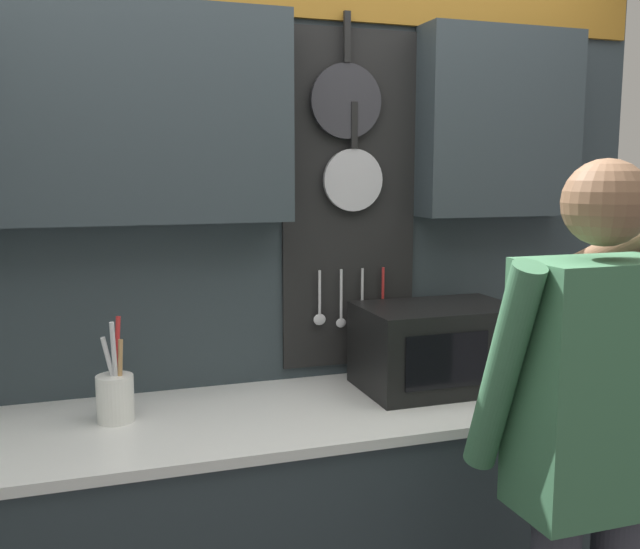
{
  "coord_description": "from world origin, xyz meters",
  "views": [
    {
      "loc": [
        -0.7,
        -2.05,
        1.64
      ],
      "look_at": [
        0.06,
        0.21,
        1.29
      ],
      "focal_mm": 40.0,
      "sensor_mm": 36.0,
      "label": 1
    }
  ],
  "objects_px": {
    "microwave": "(437,347)",
    "utensil_crock": "(115,395)",
    "person": "(589,437)",
    "knife_block": "(527,348)"
  },
  "relations": [
    {
      "from": "microwave",
      "to": "person",
      "type": "bearing_deg",
      "value": -87.83
    },
    {
      "from": "knife_block",
      "to": "person",
      "type": "xyz_separation_m",
      "value": [
        -0.33,
        -0.74,
        -0.02
      ]
    },
    {
      "from": "knife_block",
      "to": "person",
      "type": "distance_m",
      "value": 0.81
    },
    {
      "from": "knife_block",
      "to": "person",
      "type": "height_order",
      "value": "person"
    },
    {
      "from": "microwave",
      "to": "utensil_crock",
      "type": "xyz_separation_m",
      "value": [
        -1.06,
        0.0,
        -0.06
      ]
    },
    {
      "from": "microwave",
      "to": "person",
      "type": "xyz_separation_m",
      "value": [
        0.03,
        -0.74,
        -0.05
      ]
    },
    {
      "from": "microwave",
      "to": "person",
      "type": "height_order",
      "value": "person"
    },
    {
      "from": "microwave",
      "to": "utensil_crock",
      "type": "bearing_deg",
      "value": 179.9
    },
    {
      "from": "utensil_crock",
      "to": "person",
      "type": "xyz_separation_m",
      "value": [
        1.08,
        -0.74,
        0.01
      ]
    },
    {
      "from": "person",
      "to": "microwave",
      "type": "bearing_deg",
      "value": 92.17
    }
  ]
}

